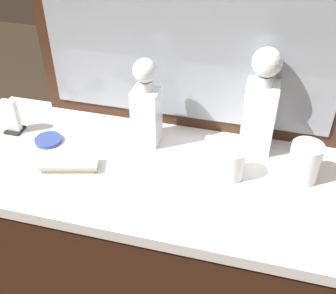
# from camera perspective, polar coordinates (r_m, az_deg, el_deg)

# --- Properties ---
(dresser) EXTENTS (1.28, 0.50, 0.92)m
(dresser) POSITION_cam_1_polar(r_m,az_deg,el_deg) (1.49, 0.00, -16.69)
(dresser) COLOR #381E11
(dresser) RESTS_ON ground_plane
(dresser_mirror) EXTENTS (0.93, 0.03, 0.66)m
(dresser_mirror) POSITION_cam_1_polar(r_m,az_deg,el_deg) (1.18, 2.94, 16.48)
(dresser_mirror) COLOR #381E11
(dresser_mirror) RESTS_ON dresser
(crystal_decanter_far_left) EXTENTS (0.08, 0.08, 0.27)m
(crystal_decanter_far_left) POSITION_cam_1_polar(r_m,az_deg,el_deg) (1.20, -3.00, 4.99)
(crystal_decanter_far_left) COLOR white
(crystal_decanter_far_left) RESTS_ON dresser
(crystal_decanter_front) EXTENTS (0.09, 0.09, 0.31)m
(crystal_decanter_front) POSITION_cam_1_polar(r_m,az_deg,el_deg) (1.19, 12.46, 4.90)
(crystal_decanter_front) COLOR white
(crystal_decanter_front) RESTS_ON dresser
(crystal_tumbler_far_right) EXTENTS (0.08, 0.08, 0.11)m
(crystal_tumbler_far_right) POSITION_cam_1_polar(r_m,az_deg,el_deg) (1.15, 18.20, -2.12)
(crystal_tumbler_far_right) COLOR white
(crystal_tumbler_far_right) RESTS_ON dresser
(crystal_tumbler_far_left) EXTENTS (0.07, 0.07, 0.09)m
(crystal_tumbler_far_left) POSITION_cam_1_polar(r_m,az_deg,el_deg) (1.12, 8.68, -2.38)
(crystal_tumbler_far_left) COLOR white
(crystal_tumbler_far_left) RESTS_ON dresser
(silver_brush_right) EXTENTS (0.17, 0.10, 0.02)m
(silver_brush_right) POSITION_cam_1_polar(r_m,az_deg,el_deg) (1.18, -13.42, -2.32)
(silver_brush_right) COLOR #B7A88C
(silver_brush_right) RESTS_ON dresser
(porcelain_dish) EXTENTS (0.08, 0.08, 0.01)m
(porcelain_dish) POSITION_cam_1_polar(r_m,az_deg,el_deg) (1.30, -16.11, 0.92)
(porcelain_dish) COLOR #33478C
(porcelain_dish) RESTS_ON dresser
(napkin_holder) EXTENTS (0.05, 0.05, 0.11)m
(napkin_holder) POSITION_cam_1_polar(r_m,az_deg,el_deg) (1.36, -20.65, 3.68)
(napkin_holder) COLOR black
(napkin_holder) RESTS_ON dresser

